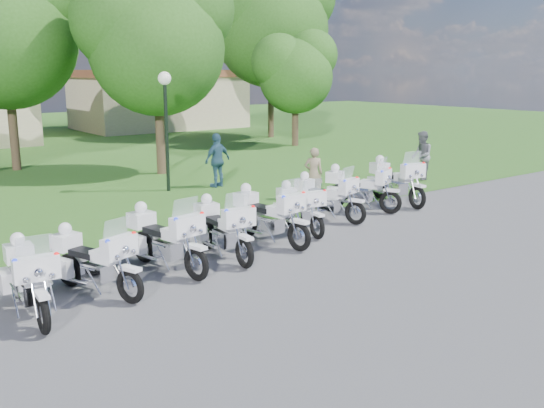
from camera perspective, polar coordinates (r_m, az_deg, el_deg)
ground at (r=13.94m, az=4.19°, el=-4.47°), size 100.00×100.00×0.00m
grass_lawn at (r=38.29m, az=-23.38°, el=5.36°), size 100.00×48.00×0.01m
motorcycle_0 at (r=11.04m, az=-21.95°, el=-6.44°), size 0.84×2.30×1.55m
motorcycle_1 at (r=11.67m, az=-16.54°, el=-5.08°), size 1.24×2.18×1.53m
motorcycle_2 at (r=12.68m, az=-10.15°, el=-3.15°), size 1.08×2.41×1.63m
motorcycle_3 at (r=13.42m, az=-4.73°, el=-2.21°), size 0.86×2.36×1.58m
motorcycle_4 at (r=14.46m, az=-0.41°, el=-0.99°), size 1.02×2.44×1.65m
motorcycle_5 at (r=15.58m, az=2.55°, el=-0.31°), size 0.94×2.17×1.47m
motorcycle_6 at (r=16.81m, az=5.07°, el=0.72°), size 1.13×2.26×1.55m
motorcycle_7 at (r=18.05m, az=8.11°, el=1.55°), size 1.38×2.26×1.62m
motorcycle_8 at (r=19.26m, az=11.50°, el=2.22°), size 1.08×2.53×1.71m
lamp_post at (r=20.78m, az=-10.01°, el=9.49°), size 0.44×0.44×4.02m
tree_1 at (r=27.21m, az=-24.06°, el=15.23°), size 6.64×5.67×8.86m
tree_2 at (r=24.47m, az=-10.99°, el=15.43°), size 6.14×5.24×8.19m
tree_3 at (r=33.32m, az=2.16°, el=12.57°), size 4.68×4.00×6.25m
tree_4 at (r=37.78m, az=-0.23°, el=17.10°), size 8.06×6.88×10.75m
building_east at (r=44.71m, az=-10.60°, el=9.70°), size 11.44×7.28×4.10m
bystander_a at (r=19.43m, az=3.93°, el=2.87°), size 0.72×0.66×1.66m
bystander_b at (r=23.50m, az=13.90°, el=4.43°), size 1.10×1.13×1.84m
bystander_c at (r=21.50m, az=-5.15°, el=4.11°), size 1.19×0.69×1.90m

